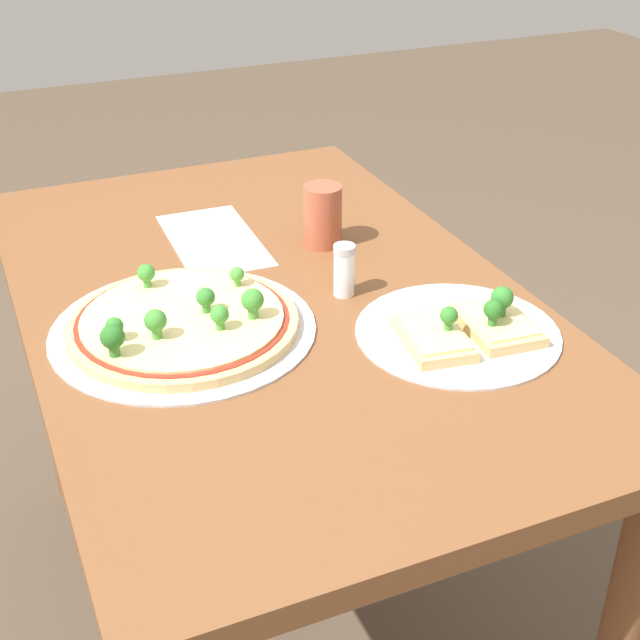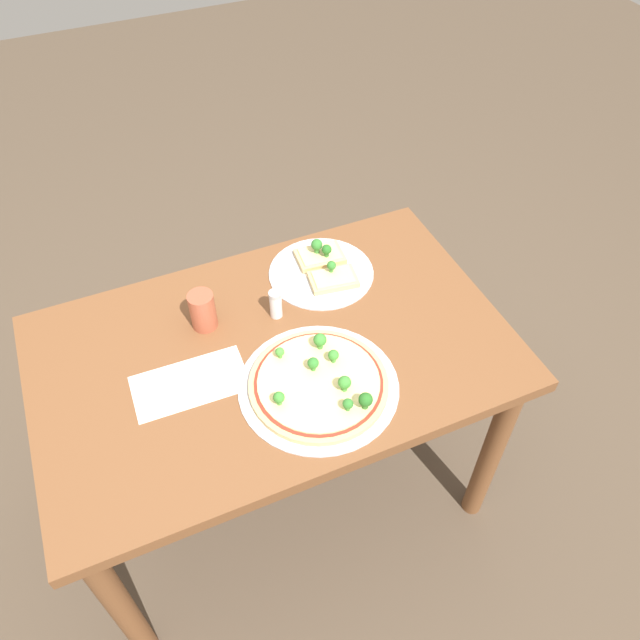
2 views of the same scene
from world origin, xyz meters
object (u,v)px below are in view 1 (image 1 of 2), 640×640
condiment_shaker (344,270)px  dining_table (272,349)px  drinking_cup (322,216)px  pizza_tray_slice (465,329)px  pizza_tray_whole (183,323)px

condiment_shaker → dining_table: bearing=64.9°
dining_table → condiment_shaker: bearing=-115.1°
condiment_shaker → drinking_cup: bearing=-13.1°
dining_table → pizza_tray_slice: pizza_tray_slice is taller
pizza_tray_slice → drinking_cup: size_ratio=2.78×
pizza_tray_whole → pizza_tray_slice: 0.40m
dining_table → condiment_shaker: 0.18m
drinking_cup → dining_table: bearing=132.5°
dining_table → condiment_shaker: (-0.05, -0.10, 0.14)m
dining_table → pizza_tray_slice: 0.33m
pizza_tray_whole → pizza_tray_slice: bearing=-115.3°
dining_table → pizza_tray_slice: (-0.23, -0.21, 0.11)m
dining_table → condiment_shaker: size_ratio=14.17×
pizza_tray_whole → drinking_cup: bearing=-57.5°
pizza_tray_whole → condiment_shaker: condiment_shaker is taller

